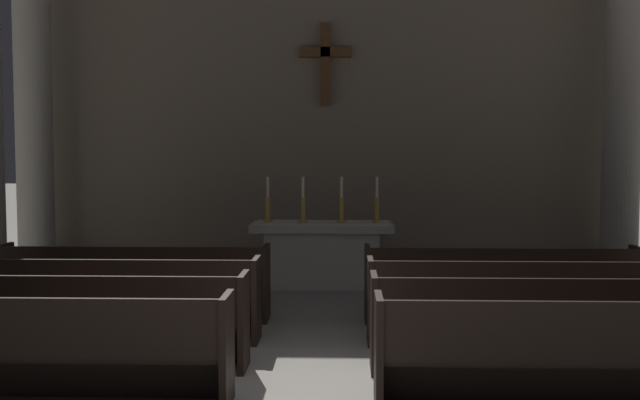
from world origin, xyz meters
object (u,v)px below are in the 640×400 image
pew_right_row_2 (547,324)px  candlestick_inner_left (303,208)px  candlestick_outer_left (268,208)px  pew_right_row_3 (522,302)px  altar (322,253)px  pew_right_row_4 (502,284)px  candlestick_outer_right (377,208)px  column_left_fourth (33,106)px  column_right_fourth (622,105)px  candlestick_inner_right (341,208)px  pew_left_row_4 (134,282)px  pew_left_row_2 (74,320)px  pew_right_row_1 (582,354)px  pew_left_row_1 (29,349)px  pew_left_row_3 (108,299)px

pew_right_row_2 → candlestick_inner_left: bearing=119.8°
pew_right_row_2 → candlestick_outer_left: 5.58m
pew_right_row_3 → altar: 4.17m
pew_right_row_4 → candlestick_outer_right: 2.91m
pew_right_row_2 → column_left_fourth: bearing=141.9°
pew_right_row_2 → column_right_fourth: 6.76m
pew_right_row_3 → candlestick_inner_right: size_ratio=4.77×
pew_left_row_4 → column_right_fourth: bearing=26.1°
pew_left_row_2 → pew_right_row_1: (4.61, -1.07, 0.00)m
pew_left_row_2 → pew_right_row_1: 4.73m
pew_left_row_1 → candlestick_inner_left: candlestick_inner_left is taller
candlestick_outer_left → column_right_fourth: bearing=11.3°
pew_left_row_1 → pew_left_row_2: size_ratio=1.00×
pew_right_row_1 → candlestick_inner_right: candlestick_inner_right is taller
pew_left_row_2 → column_right_fourth: 9.58m
pew_right_row_4 → altar: (-2.30, 2.40, 0.06)m
pew_right_row_3 → column_right_fourth: 5.88m
candlestick_outer_right → column_left_fourth: bearing=168.7°
candlestick_inner_left → pew_right_row_4: bearing=-42.7°
pew_right_row_2 → column_left_fourth: column_left_fourth is taller
altar → column_right_fourth: bearing=13.2°
candlestick_inner_right → pew_left_row_4: bearing=-137.3°
column_left_fourth → pew_right_row_2: bearing=-38.1°
pew_left_row_2 → altar: 5.10m
pew_left_row_3 → pew_left_row_4: size_ratio=1.00×
pew_left_row_3 → pew_right_row_1: same height
candlestick_outer_right → pew_right_row_3: bearing=-67.3°
pew_right_row_1 → column_left_fourth: column_left_fourth is taller
pew_left_row_2 → pew_left_row_4: 2.14m
column_right_fourth → altar: bearing=-166.8°
column_right_fourth → pew_right_row_2: bearing=-115.2°
pew_left_row_3 → pew_left_row_1: bearing=-90.0°
column_left_fourth → pew_right_row_4: bearing=-26.1°
column_right_fourth → pew_left_row_1: bearing=-137.1°
pew_left_row_2 → candlestick_outer_right: size_ratio=4.77×
pew_left_row_4 → column_left_fourth: bearing=127.0°
pew_left_row_4 → pew_right_row_1: bearing=-34.9°
pew_right_row_4 → candlestick_outer_left: (-3.15, 2.40, 0.76)m
column_right_fourth → candlestick_outer_left: column_right_fourth is taller
pew_left_row_2 → pew_right_row_2: bearing=0.0°
candlestick_inner_left → pew_left_row_3: bearing=-120.0°
column_left_fourth → column_right_fourth: bearing=0.0°
pew_right_row_4 → pew_left_row_4: bearing=180.0°
pew_right_row_2 → altar: bearing=116.9°
column_left_fourth → candlestick_inner_left: 5.11m
pew_left_row_1 → column_right_fourth: size_ratio=0.57×
pew_right_row_2 → column_right_fourth: column_right_fourth is taller
pew_right_row_3 → candlestick_inner_right: 4.08m
column_right_fourth → candlestick_inner_right: size_ratio=8.35×
pew_left_row_2 → altar: bearing=63.1°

